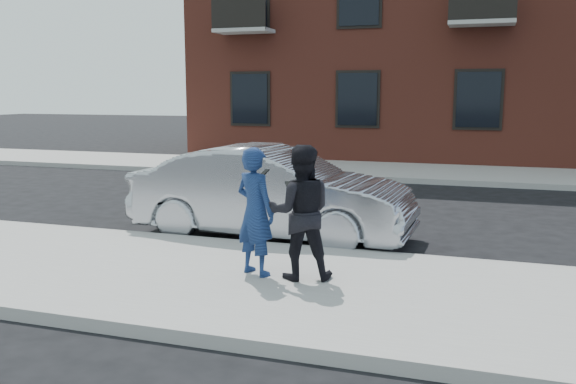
% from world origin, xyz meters
% --- Properties ---
extents(ground, '(100.00, 100.00, 0.00)m').
position_xyz_m(ground, '(0.00, 0.00, 0.00)').
color(ground, black).
rests_on(ground, ground).
extents(near_sidewalk, '(50.00, 3.50, 0.15)m').
position_xyz_m(near_sidewalk, '(0.00, -0.25, 0.07)').
color(near_sidewalk, gray).
rests_on(near_sidewalk, ground).
extents(near_curb, '(50.00, 0.10, 0.15)m').
position_xyz_m(near_curb, '(0.00, 1.55, 0.07)').
color(near_curb, '#999691').
rests_on(near_curb, ground).
extents(far_sidewalk, '(50.00, 3.50, 0.15)m').
position_xyz_m(far_sidewalk, '(0.00, 11.25, 0.07)').
color(far_sidewalk, gray).
rests_on(far_sidewalk, ground).
extents(far_curb, '(50.00, 0.10, 0.15)m').
position_xyz_m(far_curb, '(0.00, 9.45, 0.07)').
color(far_curb, '#999691').
rests_on(far_curb, ground).
extents(silver_sedan, '(4.74, 1.79, 1.54)m').
position_xyz_m(silver_sedan, '(-2.94, 2.42, 0.77)').
color(silver_sedan, '#999BA3').
rests_on(silver_sedan, ground).
extents(man_hoodie, '(0.70, 0.59, 1.62)m').
position_xyz_m(man_hoodie, '(-2.29, -0.02, 0.96)').
color(man_hoodie, navy).
rests_on(man_hoodie, near_sidewalk).
extents(man_peacoat, '(0.97, 0.85, 1.66)m').
position_xyz_m(man_peacoat, '(-1.70, -0.00, 0.98)').
color(man_peacoat, black).
rests_on(man_peacoat, near_sidewalk).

